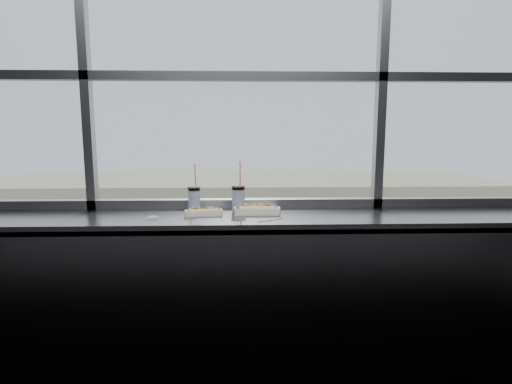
{
  "coord_description": "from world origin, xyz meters",
  "views": [
    {
      "loc": [
        0.04,
        -1.28,
        1.62
      ],
      "look_at": [
        0.13,
        1.23,
        1.25
      ],
      "focal_mm": 28.0,
      "sensor_mm": 36.0,
      "label": 1
    }
  ],
  "objects_px": {
    "hotdog_tray_left": "(204,212)",
    "car_far_c": "(428,295)",
    "soda_cup_right": "(238,197)",
    "loose_straw": "(271,220)",
    "car_near_e": "(475,358)",
    "tree_center": "(256,245)",
    "car_far_b": "(274,298)",
    "pedestrian_d": "(345,277)",
    "car_near_d": "(388,360)",
    "tree_left": "(134,246)",
    "wrapper": "(153,217)",
    "car_near_c": "(273,361)",
    "soda_cup_left": "(194,197)",
    "car_near_b": "(94,364)",
    "car_far_a": "(76,299)",
    "pedestrian_c": "(316,276)",
    "hotdog_tray_right": "(257,210)",
    "tree_right": "(383,244)"
  },
  "relations": [
    {
      "from": "pedestrian_d",
      "to": "tree_right",
      "type": "height_order",
      "value": "tree_right"
    },
    {
      "from": "loose_straw",
      "to": "car_near_d",
      "type": "bearing_deg",
      "value": 31.97
    },
    {
      "from": "pedestrian_d",
      "to": "car_near_c",
      "type": "bearing_deg",
      "value": 150.44
    },
    {
      "from": "loose_straw",
      "to": "car_near_b",
      "type": "xyz_separation_m",
      "value": [
        -7.65,
        16.43,
        -10.96
      ]
    },
    {
      "from": "car_near_e",
      "to": "tree_center",
      "type": "xyz_separation_m",
      "value": [
        -10.99,
        12.0,
        2.69
      ]
    },
    {
      "from": "car_near_d",
      "to": "tree_right",
      "type": "xyz_separation_m",
      "value": [
        3.9,
        12.0,
        2.75
      ]
    },
    {
      "from": "car_far_b",
      "to": "pedestrian_c",
      "type": "bearing_deg",
      "value": -46.18
    },
    {
      "from": "wrapper",
      "to": "car_near_e",
      "type": "distance_m",
      "value": 23.42
    },
    {
      "from": "soda_cup_right",
      "to": "pedestrian_c",
      "type": "relative_size",
      "value": 0.18
    },
    {
      "from": "car_far_c",
      "to": "car_near_b",
      "type": "bearing_deg",
      "value": 106.04
    },
    {
      "from": "car_near_d",
      "to": "tree_left",
      "type": "xyz_separation_m",
      "value": [
        -16.05,
        12.0,
        2.74
      ]
    },
    {
      "from": "car_far_a",
      "to": "hotdog_tray_right",
      "type": "bearing_deg",
      "value": -157.04
    },
    {
      "from": "soda_cup_left",
      "to": "wrapper",
      "type": "xyz_separation_m",
      "value": [
        -0.23,
        -0.24,
        -0.08
      ]
    },
    {
      "from": "car_far_c",
      "to": "car_near_e",
      "type": "distance_m",
      "value": 8.1
    },
    {
      "from": "car_near_e",
      "to": "tree_center",
      "type": "distance_m",
      "value": 16.49
    },
    {
      "from": "hotdog_tray_left",
      "to": "soda_cup_left",
      "type": "xyz_separation_m",
      "value": [
        -0.08,
        0.14,
        0.07
      ]
    },
    {
      "from": "wrapper",
      "to": "car_far_b",
      "type": "distance_m",
      "value": 26.92
    },
    {
      "from": "car_near_d",
      "to": "car_near_c",
      "type": "bearing_deg",
      "value": 90.48
    },
    {
      "from": "soda_cup_right",
      "to": "tree_left",
      "type": "relative_size",
      "value": 0.06
    },
    {
      "from": "car_near_e",
      "to": "tree_center",
      "type": "height_order",
      "value": "tree_center"
    },
    {
      "from": "soda_cup_right",
      "to": "pedestrian_c",
      "type": "xyz_separation_m",
      "value": [
        6.1,
        28.65,
        -11.21
      ]
    },
    {
      "from": "hotdog_tray_left",
      "to": "pedestrian_d",
      "type": "xyz_separation_m",
      "value": [
        8.61,
        28.35,
        -11.13
      ]
    },
    {
      "from": "car_far_b",
      "to": "pedestrian_d",
      "type": "bearing_deg",
      "value": -61.9
    },
    {
      "from": "car_far_b",
      "to": "pedestrian_d",
      "type": "height_order",
      "value": "car_far_b"
    },
    {
      "from": "soda_cup_right",
      "to": "car_near_d",
      "type": "bearing_deg",
      "value": 65.15
    },
    {
      "from": "wrapper",
      "to": "car_near_d",
      "type": "relative_size",
      "value": 0.02
    },
    {
      "from": "wrapper",
      "to": "pedestrian_c",
      "type": "bearing_deg",
      "value": 77.07
    },
    {
      "from": "soda_cup_right",
      "to": "car_far_a",
      "type": "height_order",
      "value": "soda_cup_right"
    },
    {
      "from": "wrapper",
      "to": "car_near_c",
      "type": "bearing_deg",
      "value": 82.82
    },
    {
      "from": "hotdog_tray_left",
      "to": "car_near_c",
      "type": "relative_size",
      "value": 0.04
    },
    {
      "from": "car_far_c",
      "to": "car_far_a",
      "type": "xyz_separation_m",
      "value": [
        -24.91,
        0.0,
        0.09
      ]
    },
    {
      "from": "car_near_b",
      "to": "pedestrian_c",
      "type": "distance_m",
      "value": 18.42
    },
    {
      "from": "loose_straw",
      "to": "car_near_e",
      "type": "bearing_deg",
      "value": 20.0
    },
    {
      "from": "tree_right",
      "to": "pedestrian_c",
      "type": "bearing_deg",
      "value": 174.78
    },
    {
      "from": "soda_cup_right",
      "to": "loose_straw",
      "type": "xyz_separation_m",
      "value": [
        0.2,
        -0.26,
        -0.1
      ]
    },
    {
      "from": "soda_cup_left",
      "to": "loose_straw",
      "type": "relative_size",
      "value": 1.67
    },
    {
      "from": "hotdog_tray_left",
      "to": "car_far_c",
      "type": "xyz_separation_m",
      "value": [
        13.56,
        24.27,
        -11.01
      ]
    },
    {
      "from": "tree_right",
      "to": "car_near_e",
      "type": "bearing_deg",
      "value": -86.64
    },
    {
      "from": "hotdog_tray_right",
      "to": "car_far_c",
      "type": "relative_size",
      "value": 0.05
    },
    {
      "from": "tree_center",
      "to": "pedestrian_d",
      "type": "bearing_deg",
      "value": 0.6
    },
    {
      "from": "car_far_b",
      "to": "loose_straw",
      "type": "bearing_deg",
      "value": 169.79
    },
    {
      "from": "wrapper",
      "to": "loose_straw",
      "type": "bearing_deg",
      "value": -5.2
    },
    {
      "from": "car_near_c",
      "to": "pedestrian_d",
      "type": "bearing_deg",
      "value": -36.37
    },
    {
      "from": "pedestrian_d",
      "to": "tree_right",
      "type": "distance_m",
      "value": 4.09
    },
    {
      "from": "car_near_d",
      "to": "tree_center",
      "type": "height_order",
      "value": "tree_center"
    },
    {
      "from": "car_near_b",
      "to": "car_near_c",
      "type": "height_order",
      "value": "car_near_b"
    },
    {
      "from": "wrapper",
      "to": "pedestrian_d",
      "type": "relative_size",
      "value": 0.05
    },
    {
      "from": "wrapper",
      "to": "pedestrian_c",
      "type": "relative_size",
      "value": 0.05
    },
    {
      "from": "hotdog_tray_right",
      "to": "car_near_b",
      "type": "height_order",
      "value": "hotdog_tray_right"
    },
    {
      "from": "car_far_c",
      "to": "hotdog_tray_left",
      "type": "bearing_deg",
      "value": 145.79
    }
  ]
}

